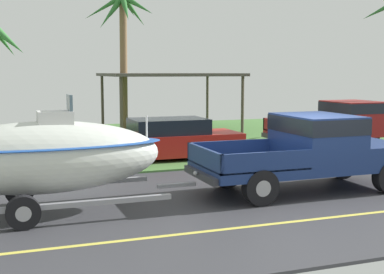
{
  "coord_description": "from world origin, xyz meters",
  "views": [
    {
      "loc": [
        -6.7,
        -10.48,
        2.92
      ],
      "look_at": [
        -2.21,
        1.85,
        1.28
      ],
      "focal_mm": 49.02,
      "sensor_mm": 36.0,
      "label": 1
    }
  ],
  "objects_px": {
    "boat_on_trailer": "(43,157)",
    "palm_tree_mid": "(123,26)",
    "parked_pickup_background": "(352,122)",
    "parked_sedan_near": "(173,140)",
    "pickup_truck_towing": "(315,148)",
    "carport_awning": "(169,76)"
  },
  "relations": [
    {
      "from": "parked_pickup_background",
      "to": "pickup_truck_towing",
      "type": "bearing_deg",
      "value": -133.47
    },
    {
      "from": "parked_sedan_near",
      "to": "palm_tree_mid",
      "type": "xyz_separation_m",
      "value": [
        0.29,
        8.68,
        4.44
      ]
    },
    {
      "from": "pickup_truck_towing",
      "to": "carport_awning",
      "type": "bearing_deg",
      "value": 87.89
    },
    {
      "from": "parked_sedan_near",
      "to": "palm_tree_mid",
      "type": "distance_m",
      "value": 9.75
    },
    {
      "from": "boat_on_trailer",
      "to": "palm_tree_mid",
      "type": "bearing_deg",
      "value": 71.05
    },
    {
      "from": "boat_on_trailer",
      "to": "palm_tree_mid",
      "type": "relative_size",
      "value": 0.89
    },
    {
      "from": "carport_awning",
      "to": "palm_tree_mid",
      "type": "height_order",
      "value": "palm_tree_mid"
    },
    {
      "from": "parked_pickup_background",
      "to": "parked_sedan_near",
      "type": "relative_size",
      "value": 1.36
    },
    {
      "from": "parked_pickup_background",
      "to": "palm_tree_mid",
      "type": "xyz_separation_m",
      "value": [
        -6.87,
        8.61,
        4.09
      ]
    },
    {
      "from": "boat_on_trailer",
      "to": "parked_pickup_background",
      "type": "relative_size",
      "value": 1.01
    },
    {
      "from": "palm_tree_mid",
      "to": "parked_sedan_near",
      "type": "bearing_deg",
      "value": -91.91
    },
    {
      "from": "pickup_truck_towing",
      "to": "palm_tree_mid",
      "type": "xyz_separation_m",
      "value": [
        -1.62,
        14.14,
        4.07
      ]
    },
    {
      "from": "parked_pickup_background",
      "to": "parked_sedan_near",
      "type": "distance_m",
      "value": 7.17
    },
    {
      "from": "parked_pickup_background",
      "to": "palm_tree_mid",
      "type": "relative_size",
      "value": 0.88
    },
    {
      "from": "pickup_truck_towing",
      "to": "parked_sedan_near",
      "type": "height_order",
      "value": "pickup_truck_towing"
    },
    {
      "from": "parked_pickup_background",
      "to": "palm_tree_mid",
      "type": "bearing_deg",
      "value": 128.6
    },
    {
      "from": "boat_on_trailer",
      "to": "parked_pickup_background",
      "type": "bearing_deg",
      "value": 25.26
    },
    {
      "from": "boat_on_trailer",
      "to": "palm_tree_mid",
      "type": "xyz_separation_m",
      "value": [
        4.86,
        14.14,
        3.92
      ]
    },
    {
      "from": "parked_sedan_near",
      "to": "carport_awning",
      "type": "xyz_separation_m",
      "value": [
        2.41,
        7.98,
        2.03
      ]
    },
    {
      "from": "boat_on_trailer",
      "to": "parked_sedan_near",
      "type": "xyz_separation_m",
      "value": [
        4.57,
        5.46,
        -0.52
      ]
    },
    {
      "from": "parked_sedan_near",
      "to": "carport_awning",
      "type": "bearing_deg",
      "value": 73.22
    },
    {
      "from": "palm_tree_mid",
      "to": "pickup_truck_towing",
      "type": "bearing_deg",
      "value": -83.45
    }
  ]
}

